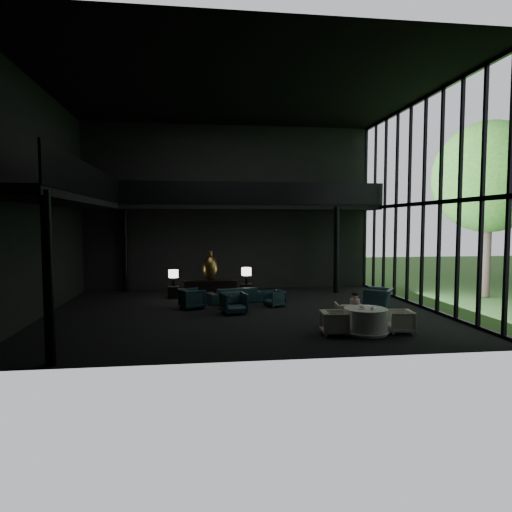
{
  "coord_description": "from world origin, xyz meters",
  "views": [
    {
      "loc": [
        -1.67,
        -16.48,
        3.27
      ],
      "look_at": [
        0.57,
        0.5,
        2.01
      ],
      "focal_mm": 32.0,
      "sensor_mm": 36.0,
      "label": 1
    }
  ],
  "objects": [
    {
      "name": "mezzanine_back",
      "position": [
        1.0,
        5.0,
        4.0
      ],
      "size": [
        12.0,
        2.0,
        0.25
      ],
      "primitive_type": "cube",
      "color": "black",
      "rests_on": "wall_back"
    },
    {
      "name": "tree_near",
      "position": [
        11.0,
        2.0,
        5.23
      ],
      "size": [
        4.8,
        4.8,
        7.65
      ],
      "color": "#382D23",
      "rests_on": "garden_ground"
    },
    {
      "name": "lounge_armchair_west",
      "position": [
        -1.83,
        0.88,
        0.46
      ],
      "size": [
        1.11,
        1.14,
        0.91
      ],
      "primitive_type": "imported",
      "rotation": [
        0.0,
        0.0,
        1.97
      ],
      "color": "#11262A",
      "rests_on": "floor"
    },
    {
      "name": "window_armchair",
      "position": [
        5.33,
        0.24,
        0.51
      ],
      "size": [
        1.26,
        1.38,
        1.01
      ],
      "primitive_type": "imported",
      "rotation": [
        0.0,
        0.0,
        -2.14
      ],
      "color": "#0E282C",
      "rests_on": "floor"
    },
    {
      "name": "mezzanine_left",
      "position": [
        -6.0,
        0.0,
        4.0
      ],
      "size": [
        2.0,
        12.0,
        0.25
      ],
      "primitive_type": "cube",
      "color": "black",
      "rests_on": "wall_left"
    },
    {
      "name": "side_table_left",
      "position": [
        -2.66,
        3.46,
        0.26
      ],
      "size": [
        0.47,
        0.47,
        0.51
      ],
      "primitive_type": "cube",
      "color": "black",
      "rests_on": "floor"
    },
    {
      "name": "bronze_urn",
      "position": [
        -1.06,
        3.68,
        1.28
      ],
      "size": [
        0.69,
        0.69,
        1.29
      ],
      "color": "#A9703D",
      "rests_on": "console"
    },
    {
      "name": "plate_b",
      "position": [
        3.53,
        -3.49,
        0.76
      ],
      "size": [
        0.26,
        0.26,
        0.01
      ],
      "primitive_type": "cylinder",
      "rotation": [
        0.0,
        0.0,
        0.33
      ],
      "color": "white",
      "rests_on": "dining_table"
    },
    {
      "name": "column_ne",
      "position": [
        4.8,
        4.0,
        2.0
      ],
      "size": [
        0.24,
        0.24,
        4.0
      ],
      "primitive_type": "cylinder",
      "color": "black",
      "rests_on": "floor"
    },
    {
      "name": "dining_table",
      "position": [
        3.27,
        -3.75,
        0.33
      ],
      "size": [
        1.44,
        1.44,
        0.75
      ],
      "color": "white",
      "rests_on": "floor"
    },
    {
      "name": "wall_front",
      "position": [
        0.0,
        -6.0,
        4.0
      ],
      "size": [
        14.0,
        0.04,
        8.0
      ],
      "primitive_type": "cube",
      "color": "black",
      "rests_on": "ground"
    },
    {
      "name": "plate_a",
      "position": [
        3.12,
        -3.85,
        0.76
      ],
      "size": [
        0.29,
        0.29,
        0.01
      ],
      "primitive_type": "cylinder",
      "rotation": [
        0.0,
        0.0,
        -0.31
      ],
      "color": "white",
      "rests_on": "dining_table"
    },
    {
      "name": "cream_pot",
      "position": [
        3.34,
        -4.05,
        0.79
      ],
      "size": [
        0.08,
        0.08,
        0.07
      ],
      "primitive_type": "cylinder",
      "rotation": [
        0.0,
        0.0,
        0.29
      ],
      "color": "#99999E",
      "rests_on": "dining_table"
    },
    {
      "name": "coffee_table",
      "position": [
        -0.33,
        0.71,
        0.18
      ],
      "size": [
        0.97,
        0.97,
        0.36
      ],
      "primitive_type": "cube",
      "rotation": [
        0.0,
        0.0,
        -0.21
      ],
      "color": "black",
      "rests_on": "floor"
    },
    {
      "name": "column_sw",
      "position": [
        -5.0,
        -5.7,
        2.0
      ],
      "size": [
        0.24,
        0.24,
        4.0
      ],
      "primitive_type": "cylinder",
      "color": "black",
      "rests_on": "floor"
    },
    {
      "name": "wall_back",
      "position": [
        0.0,
        6.0,
        4.0
      ],
      "size": [
        14.0,
        0.04,
        8.0
      ],
      "primitive_type": "cube",
      "color": "black",
      "rests_on": "ground"
    },
    {
      "name": "dining_chair_north",
      "position": [
        3.12,
        -2.66,
        0.42
      ],
      "size": [
        0.91,
        0.87,
        0.83
      ],
      "primitive_type": "imported",
      "rotation": [
        0.0,
        0.0,
        3.0
      ],
      "color": "silver",
      "rests_on": "floor"
    },
    {
      "name": "side_table_right",
      "position": [
        0.54,
        3.59,
        0.27
      ],
      "size": [
        0.5,
        0.5,
        0.55
      ],
      "primitive_type": "cube",
      "color": "black",
      "rests_on": "floor"
    },
    {
      "name": "saucer",
      "position": [
        3.52,
        -3.8,
        0.76
      ],
      "size": [
        0.2,
        0.2,
        0.01
      ],
      "primitive_type": "cylinder",
      "rotation": [
        0.0,
        0.0,
        0.28
      ],
      "color": "white",
      "rests_on": "dining_table"
    },
    {
      "name": "table_lamp_left",
      "position": [
        -2.66,
        3.55,
        1.02
      ],
      "size": [
        0.42,
        0.42,
        0.71
      ],
      "color": "black",
      "rests_on": "side_table_left"
    },
    {
      "name": "ceiling",
      "position": [
        0.0,
        0.0,
        8.0
      ],
      "size": [
        14.0,
        12.0,
        0.02
      ],
      "primitive_type": "cube",
      "color": "black",
      "rests_on": "ground"
    },
    {
      "name": "dining_chair_east",
      "position": [
        4.32,
        -3.8,
        0.36
      ],
      "size": [
        0.74,
        0.78,
        0.72
      ],
      "primitive_type": "imported",
      "rotation": [
        0.0,
        0.0,
        -1.7
      ],
      "color": "silver",
      "rests_on": "floor"
    },
    {
      "name": "floor",
      "position": [
        0.0,
        0.0,
        0.0
      ],
      "size": [
        14.0,
        12.0,
        0.02
      ],
      "primitive_type": "cube",
      "color": "black",
      "rests_on": "ground"
    },
    {
      "name": "child",
      "position": [
        3.27,
        -2.84,
        0.77
      ],
      "size": [
        0.3,
        0.3,
        0.65
      ],
      "rotation": [
        0.0,
        0.0,
        3.14
      ],
      "color": "#E1A8C4",
      "rests_on": "dining_chair_north"
    },
    {
      "name": "coffee_cup",
      "position": [
        3.44,
        -3.82,
        0.79
      ],
      "size": [
        0.09,
        0.09,
        0.06
      ],
      "primitive_type": "cylinder",
      "rotation": [
        0.0,
        0.0,
        -0.12
      ],
      "color": "white",
      "rests_on": "saucer"
    },
    {
      "name": "column_nw",
      "position": [
        -5.0,
        5.7,
        2.0
      ],
      "size": [
        0.24,
        0.24,
        4.0
      ],
      "primitive_type": "cylinder",
      "color": "black",
      "rests_on": "floor"
    },
    {
      "name": "lounge_armchair_east",
      "position": [
        1.36,
        0.9,
        0.31
      ],
      "size": [
        0.77,
        0.79,
        0.63
      ],
      "primitive_type": "imported",
      "rotation": [
        0.0,
        0.0,
        -1.14
      ],
      "color": "#1B4048",
      "rests_on": "floor"
    },
    {
      "name": "dining_chair_west",
      "position": [
        2.32,
        -3.75,
        0.38
      ],
      "size": [
        0.75,
        0.79,
        0.76
      ],
      "primitive_type": "imported",
      "rotation": [
        0.0,
        0.0,
        1.49
      ],
      "color": "beige",
      "rests_on": "floor"
    },
    {
      "name": "table_lamp_right",
      "position": [
        0.54,
        3.54,
        1.07
      ],
      "size": [
        0.43,
        0.43,
        0.72
      ],
      "color": "black",
      "rests_on": "side_table_right"
    },
    {
      "name": "cereal_bowl",
      "position": [
        3.18,
        -3.68,
        0.79
      ],
      "size": [
        0.16,
        0.16,
        0.08
      ],
      "primitive_type": "ellipsoid",
      "color": "white",
      "rests_on": "dining_table"
    },
    {
      "name": "sofa",
      "position": [
        -0.12,
        1.97,
        0.45
      ],
      "size": [
        2.39,
        1.25,
        0.9
      ],
      "primitive_type": "imported",
      "rotation": [
        0.0,
        0.0,
        3.41
      ],
      "color": "black",
      "rests_on": "floor"
    },
    {
      "name": "wall_left",
      "position": [
        -7.0,
        0.0,
        4.0
      ],
      "size": [
        0.04,
        12.0,
        8.0
      ],
      "primitive_type": "cube",
      "color": "black",
      "rests_on": "ground"
    },
    {
      "name": "curtain_wall",
      "position": [
        6.95,
        0.0,
        4.0
      ],
      "size": [
        0.2,
        12.0,
        8.0
      ],
      "primitive_type": null,
      "color": "black",
      "rests_on": "ground"
    },
    {
      "name": "lounge_armchair_south",
      "position": [
        -0.34,
        -0.34,
        0.46
      ],
      "size": [
        1.07,
        1.03,
        0.92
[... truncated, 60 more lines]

